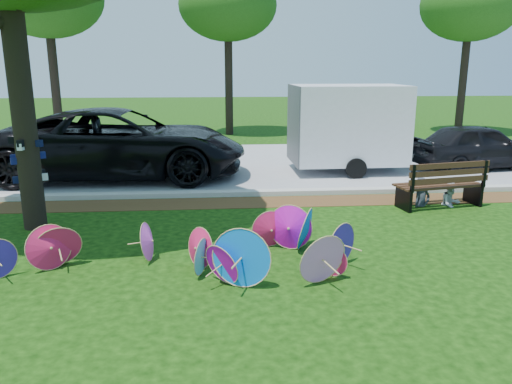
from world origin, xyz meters
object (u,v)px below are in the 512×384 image
parasol_pile (221,246)px  cargo_trailer (348,124)px  dark_pickup (478,146)px  black_van (120,143)px  person_left (423,179)px  park_bench (439,183)px  person_right (452,183)px

parasol_pile → cargo_trailer: size_ratio=1.81×
dark_pickup → cargo_trailer: size_ratio=1.26×
black_van → dark_pickup: bearing=-86.2°
parasol_pile → black_van: size_ratio=0.83×
dark_pickup → cargo_trailer: (-4.22, -0.07, 0.74)m
black_van → person_left: 8.38m
parasol_pile → cargo_trailer: (3.93, 7.28, 1.08)m
park_bench → cargo_trailer: bearing=94.7°
cargo_trailer → person_right: bearing=-70.7°
parasol_pile → person_left: size_ratio=4.58×
parasol_pile → dark_pickup: bearing=42.1°
black_van → parasol_pile: bearing=-156.2°
parasol_pile → cargo_trailer: bearing=61.6°
parasol_pile → black_van: (-2.81, 6.99, 0.62)m
black_van → dark_pickup: black_van is taller
black_van → dark_pickup: size_ratio=1.72×
cargo_trailer → person_right: cargo_trailer is taller
cargo_trailer → park_bench: (1.12, -4.03, -0.92)m
cargo_trailer → park_bench: cargo_trailer is taller
dark_pickup → park_bench: 5.15m
park_bench → person_right: (0.35, 0.05, -0.00)m
park_bench → person_left: size_ratio=1.59×
park_bench → person_right: park_bench is taller
black_van → dark_pickup: 10.97m
cargo_trailer → person_right: (1.47, -3.98, -0.92)m
park_bench → parasol_pile: bearing=-158.0°
parasol_pile → person_right: (5.40, 3.30, 0.16)m
black_van → park_bench: 8.72m
parasol_pile → person_left: bearing=35.1°
black_van → person_right: bearing=-112.3°
dark_pickup → person_right: size_ratio=3.90×
parasol_pile → cargo_trailer: cargo_trailer is taller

